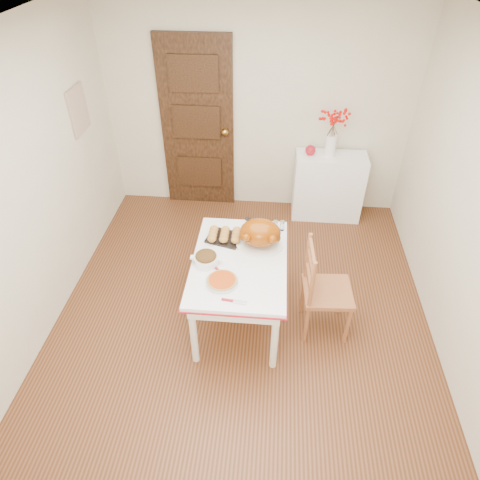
# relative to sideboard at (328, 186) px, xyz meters

# --- Properties ---
(floor) EXTENTS (3.50, 4.00, 0.00)m
(floor) POSITION_rel_sideboard_xyz_m (-0.89, -1.78, -0.41)
(floor) COLOR #432510
(floor) RESTS_ON ground
(ceiling) EXTENTS (3.50, 4.00, 0.00)m
(ceiling) POSITION_rel_sideboard_xyz_m (-0.89, -1.78, 2.09)
(ceiling) COLOR white
(ceiling) RESTS_ON ground
(wall_back) EXTENTS (3.50, 0.00, 2.50)m
(wall_back) POSITION_rel_sideboard_xyz_m (-0.89, 0.22, 0.84)
(wall_back) COLOR beige
(wall_back) RESTS_ON ground
(wall_front) EXTENTS (3.50, 0.00, 2.50)m
(wall_front) POSITION_rel_sideboard_xyz_m (-0.89, -3.78, 0.84)
(wall_front) COLOR beige
(wall_front) RESTS_ON ground
(wall_left) EXTENTS (0.00, 4.00, 2.50)m
(wall_left) POSITION_rel_sideboard_xyz_m (-2.64, -1.78, 0.84)
(wall_left) COLOR beige
(wall_left) RESTS_ON ground
(wall_right) EXTENTS (0.00, 4.00, 2.50)m
(wall_right) POSITION_rel_sideboard_xyz_m (0.86, -1.78, 0.84)
(wall_right) COLOR beige
(wall_right) RESTS_ON ground
(door_back) EXTENTS (0.85, 0.06, 2.06)m
(door_back) POSITION_rel_sideboard_xyz_m (-1.59, 0.19, 0.62)
(door_back) COLOR black
(door_back) RESTS_ON ground
(photo_board) EXTENTS (0.03, 0.35, 0.45)m
(photo_board) POSITION_rel_sideboard_xyz_m (-2.62, -0.58, 1.09)
(photo_board) COLOR beige
(photo_board) RESTS_ON ground
(sideboard) EXTENTS (0.82, 0.36, 0.82)m
(sideboard) POSITION_rel_sideboard_xyz_m (0.00, 0.00, 0.00)
(sideboard) COLOR white
(sideboard) RESTS_ON floor
(kitchen_table) EXTENTS (0.82, 1.20, 0.72)m
(kitchen_table) POSITION_rel_sideboard_xyz_m (-0.91, -1.79, -0.05)
(kitchen_table) COLOR white
(kitchen_table) RESTS_ON floor
(chair_oak) EXTENTS (0.44, 0.44, 0.95)m
(chair_oak) POSITION_rel_sideboard_xyz_m (-0.14, -1.83, 0.06)
(chair_oak) COLOR #98542B
(chair_oak) RESTS_ON floor
(berry_vase) EXTENTS (0.27, 0.27, 0.52)m
(berry_vase) POSITION_rel_sideboard_xyz_m (-0.04, 0.00, 0.67)
(berry_vase) COLOR white
(berry_vase) RESTS_ON sideboard
(apple) EXTENTS (0.12, 0.12, 0.12)m
(apple) POSITION_rel_sideboard_xyz_m (-0.26, 0.00, 0.47)
(apple) COLOR #A4131F
(apple) RESTS_ON sideboard
(turkey_platter) EXTENTS (0.45, 0.37, 0.27)m
(turkey_platter) POSITION_rel_sideboard_xyz_m (-0.75, -1.58, 0.44)
(turkey_platter) COLOR #7D3204
(turkey_platter) RESTS_ON kitchen_table
(pumpkin_pie) EXTENTS (0.28, 0.28, 0.05)m
(pumpkin_pie) POSITION_rel_sideboard_xyz_m (-1.03, -2.08, 0.33)
(pumpkin_pie) COLOR #B13B0C
(pumpkin_pie) RESTS_ON kitchen_table
(stuffing_dish) EXTENTS (0.29, 0.24, 0.10)m
(stuffing_dish) POSITION_rel_sideboard_xyz_m (-1.19, -1.85, 0.36)
(stuffing_dish) COLOR #462D11
(stuffing_dish) RESTS_ON kitchen_table
(rolls_tray) EXTENTS (0.35, 0.31, 0.08)m
(rolls_tray) POSITION_rel_sideboard_xyz_m (-1.07, -1.51, 0.35)
(rolls_tray) COLOR #9E6626
(rolls_tray) RESTS_ON kitchen_table
(pie_server) EXTENTS (0.20, 0.08, 0.01)m
(pie_server) POSITION_rel_sideboard_xyz_m (-0.91, -2.27, 0.31)
(pie_server) COLOR silver
(pie_server) RESTS_ON kitchen_table
(carving_knife) EXTENTS (0.21, 0.23, 0.01)m
(carving_knife) POSITION_rel_sideboard_xyz_m (-1.04, -1.98, 0.31)
(carving_knife) COLOR silver
(carving_knife) RESTS_ON kitchen_table
(drinking_glass) EXTENTS (0.07, 0.07, 0.10)m
(drinking_glass) POSITION_rel_sideboard_xyz_m (-0.88, -1.32, 0.36)
(drinking_glass) COLOR white
(drinking_glass) RESTS_ON kitchen_table
(shaker_pair) EXTENTS (0.10, 0.04, 0.10)m
(shaker_pair) POSITION_rel_sideboard_xyz_m (-0.59, -1.33, 0.36)
(shaker_pair) COLOR white
(shaker_pair) RESTS_ON kitchen_table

